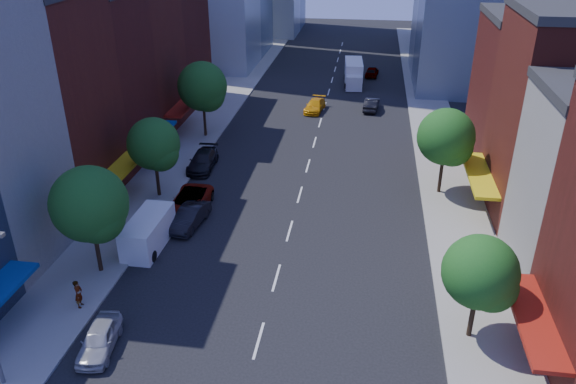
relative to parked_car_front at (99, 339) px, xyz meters
name	(u,v)px	position (x,y,z in m)	size (l,w,h in m)	color
sidewalk_left	(207,123)	(-4.18, 35.88, -0.62)	(5.00, 120.00, 0.15)	gray
sidewalk_right	(436,134)	(20.82, 35.88, -0.62)	(5.00, 120.00, 0.15)	gray
bldg_left_2	(23,104)	(-12.68, 16.38, 7.30)	(12.00, 9.00, 16.00)	#5A1C15
bldg_left_3	(77,81)	(-12.68, 24.88, 6.80)	(12.00, 8.00, 15.00)	#4B1912
bldg_left_4	(115,49)	(-12.68, 33.38, 7.80)	(12.00, 9.00, 17.00)	#5A1C15
bldg_left_5	(150,49)	(-12.68, 42.88, 5.80)	(12.00, 10.00, 13.00)	#4B1912
bldg_right_3	(548,95)	(29.32, 29.88, 5.80)	(12.00, 10.00, 13.00)	#4B1912
tree_left_near	(92,207)	(-3.03, 6.80, 4.17)	(4.80, 4.80, 7.30)	black
tree_left_mid	(155,146)	(-3.03, 17.80, 3.83)	(4.20, 4.20, 6.65)	black
tree_left_far	(204,88)	(-3.03, 31.80, 4.50)	(5.00, 5.00, 7.75)	black
tree_right_near	(483,276)	(19.97, 3.80, 3.49)	(4.00, 4.00, 6.20)	black
tree_right_far	(448,139)	(19.97, 21.80, 4.17)	(4.60, 4.60, 7.20)	black
parked_car_front	(99,339)	(0.00, 0.00, 0.00)	(1.65, 4.11, 1.40)	#A4A4A8
parked_car_second	(190,217)	(0.82, 13.56, 0.05)	(1.59, 4.56, 1.50)	black
parked_car_third	(189,202)	(0.07, 15.77, 0.10)	(2.64, 5.73, 1.59)	#999999
parked_car_rear	(203,161)	(-1.18, 23.95, 0.06)	(2.13, 5.25, 1.52)	black
cargo_van_near	(148,233)	(-1.18, 10.26, 0.42)	(2.27, 5.37, 2.27)	white
cargo_van_far	(151,232)	(-1.17, 10.79, 0.23)	(1.98, 4.48, 1.88)	silver
taxi	(315,106)	(7.32, 41.85, -0.02)	(1.91, 4.69, 1.36)	orange
traffic_car_oncoming	(371,104)	(13.90, 43.25, 0.03)	(1.54, 4.41, 1.45)	black
traffic_car_far	(372,72)	(13.79, 58.60, 0.00)	(1.66, 4.12, 1.40)	#999999
box_truck	(354,74)	(11.31, 54.08, 0.76)	(2.78, 7.78, 3.08)	white
pedestrian_near	(79,294)	(-2.71, 3.12, 0.35)	(0.66, 0.43, 1.80)	#999999
pedestrian_far	(85,226)	(-6.18, 10.87, 0.23)	(0.75, 0.59, 1.55)	#999999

